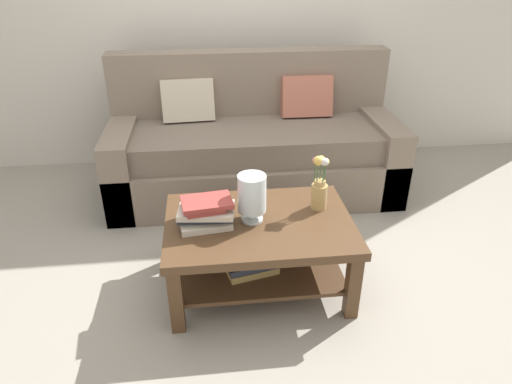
{
  "coord_description": "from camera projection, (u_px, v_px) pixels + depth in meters",
  "views": [
    {
      "loc": [
        -0.29,
        -2.44,
        1.78
      ],
      "look_at": [
        -0.02,
        -0.15,
        0.54
      ],
      "focal_mm": 32.22,
      "sensor_mm": 36.0,
      "label": 1
    }
  ],
  "objects": [
    {
      "name": "flower_pitcher",
      "position": [
        319.0,
        187.0,
        2.59
      ],
      "size": [
        0.1,
        0.09,
        0.33
      ],
      "color": "tan",
      "rests_on": "coffee_table"
    },
    {
      "name": "book_stack_main",
      "position": [
        206.0,
        212.0,
        2.46
      ],
      "size": [
        0.32,
        0.23,
        0.15
      ],
      "color": "beige",
      "rests_on": "coffee_table"
    },
    {
      "name": "back_wall",
      "position": [
        234.0,
        4.0,
        3.81
      ],
      "size": [
        6.4,
        0.12,
        2.7
      ],
      "primitive_type": "cube",
      "color": "beige",
      "rests_on": "ground"
    },
    {
      "name": "glass_hurricane_vase",
      "position": [
        252.0,
        195.0,
        2.46
      ],
      "size": [
        0.16,
        0.16,
        0.27
      ],
      "color": "silver",
      "rests_on": "coffee_table"
    },
    {
      "name": "couch",
      "position": [
        253.0,
        147.0,
        3.65
      ],
      "size": [
        2.21,
        0.9,
        1.06
      ],
      "color": "#7A6B5B",
      "rests_on": "ground"
    },
    {
      "name": "ground_plane",
      "position": [
        257.0,
        254.0,
        3.01
      ],
      "size": [
        10.0,
        10.0,
        0.0
      ],
      "primitive_type": "plane",
      "color": "gray"
    },
    {
      "name": "coffee_table",
      "position": [
        258.0,
        240.0,
        2.58
      ],
      "size": [
        1.03,
        0.73,
        0.44
      ],
      "color": "#4C331E",
      "rests_on": "ground"
    }
  ]
}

